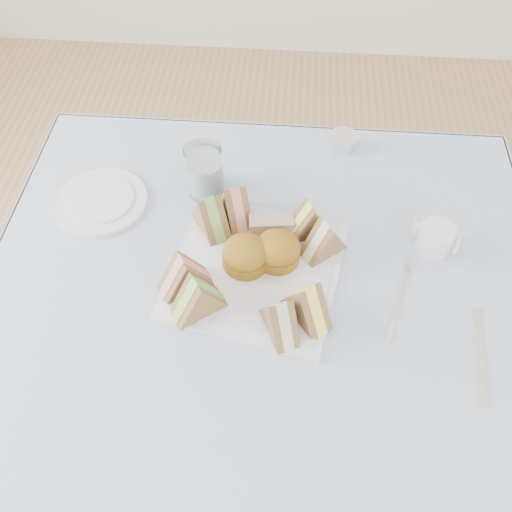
# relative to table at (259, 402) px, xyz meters

# --- Properties ---
(floor) EXTENTS (4.00, 4.00, 0.00)m
(floor) POSITION_rel_table_xyz_m (0.00, 0.00, -0.37)
(floor) COLOR #9E7751
(floor) RESTS_ON ground
(table) EXTENTS (0.90, 0.90, 0.74)m
(table) POSITION_rel_table_xyz_m (0.00, 0.00, 0.00)
(table) COLOR brown
(table) RESTS_ON floor
(tablecloth) EXTENTS (1.02, 1.02, 0.01)m
(tablecloth) POSITION_rel_table_xyz_m (0.00, 0.00, 0.37)
(tablecloth) COLOR #8EA1C2
(tablecloth) RESTS_ON table
(serving_plate) EXTENTS (0.34, 0.34, 0.01)m
(serving_plate) POSITION_rel_table_xyz_m (-0.02, 0.09, 0.38)
(serving_plate) COLOR silver
(serving_plate) RESTS_ON tablecloth
(sandwich_fl_a) EXTENTS (0.10, 0.09, 0.08)m
(sandwich_fl_a) POSITION_rel_table_xyz_m (-0.13, 0.05, 0.43)
(sandwich_fl_a) COLOR olive
(sandwich_fl_a) RESTS_ON serving_plate
(sandwich_fl_b) EXTENTS (0.10, 0.09, 0.08)m
(sandwich_fl_b) POSITION_rel_table_xyz_m (-0.11, 0.00, 0.43)
(sandwich_fl_b) COLOR olive
(sandwich_fl_b) RESTS_ON serving_plate
(sandwich_fr_a) EXTENTS (0.09, 0.10, 0.08)m
(sandwich_fr_a) POSITION_rel_table_xyz_m (0.08, 0.00, 0.43)
(sandwich_fr_a) COLOR olive
(sandwich_fr_a) RESTS_ON serving_plate
(sandwich_fr_b) EXTENTS (0.08, 0.10, 0.08)m
(sandwich_fr_b) POSITION_rel_table_xyz_m (0.03, -0.02, 0.43)
(sandwich_fr_b) COLOR olive
(sandwich_fr_b) RESTS_ON serving_plate
(sandwich_bl_a) EXTENTS (0.09, 0.10, 0.08)m
(sandwich_bl_a) POSITION_rel_table_xyz_m (-0.11, 0.18, 0.43)
(sandwich_bl_a) COLOR olive
(sandwich_bl_a) RESTS_ON serving_plate
(sandwich_bl_b) EXTENTS (0.08, 0.10, 0.08)m
(sandwich_bl_b) POSITION_rel_table_xyz_m (-0.06, 0.21, 0.43)
(sandwich_bl_b) COLOR olive
(sandwich_bl_b) RESTS_ON serving_plate
(sandwich_br_a) EXTENTS (0.09, 0.09, 0.08)m
(sandwich_br_a) POSITION_rel_table_xyz_m (0.10, 0.14, 0.43)
(sandwich_br_a) COLOR olive
(sandwich_br_a) RESTS_ON serving_plate
(sandwich_br_b) EXTENTS (0.10, 0.07, 0.08)m
(sandwich_br_b) POSITION_rel_table_xyz_m (0.07, 0.19, 0.43)
(sandwich_br_b) COLOR olive
(sandwich_br_b) RESTS_ON serving_plate
(scone_left) EXTENTS (0.11, 0.11, 0.06)m
(scone_left) POSITION_rel_table_xyz_m (-0.03, 0.10, 0.42)
(scone_left) COLOR brown
(scone_left) RESTS_ON serving_plate
(scone_right) EXTENTS (0.10, 0.10, 0.06)m
(scone_right) POSITION_rel_table_xyz_m (0.02, 0.12, 0.42)
(scone_right) COLOR brown
(scone_right) RESTS_ON serving_plate
(pastry_slice) EXTENTS (0.09, 0.04, 0.04)m
(pastry_slice) POSITION_rel_table_xyz_m (0.01, 0.18, 0.41)
(pastry_slice) COLOR tan
(pastry_slice) RESTS_ON serving_plate
(side_plate) EXTENTS (0.23, 0.23, 0.01)m
(side_plate) POSITION_rel_table_xyz_m (-0.34, 0.24, 0.38)
(side_plate) COLOR silver
(side_plate) RESTS_ON tablecloth
(water_glass) EXTENTS (0.09, 0.09, 0.11)m
(water_glass) POSITION_rel_table_xyz_m (-0.13, 0.29, 0.43)
(water_glass) COLOR white
(water_glass) RESTS_ON tablecloth
(tea_strainer) EXTENTS (0.06, 0.06, 0.03)m
(tea_strainer) POSITION_rel_table_xyz_m (0.15, 0.44, 0.39)
(tea_strainer) COLOR white
(tea_strainer) RESTS_ON tablecloth
(knife) EXTENTS (0.03, 0.18, 0.00)m
(knife) POSITION_rel_table_xyz_m (0.36, -0.04, 0.38)
(knife) COLOR white
(knife) RESTS_ON tablecloth
(fork) EXTENTS (0.05, 0.15, 0.00)m
(fork) POSITION_rel_table_xyz_m (0.24, 0.05, 0.38)
(fork) COLOR white
(fork) RESTS_ON tablecloth
(creamer_jug) EXTENTS (0.08, 0.08, 0.06)m
(creamer_jug) POSITION_rel_table_xyz_m (0.31, 0.18, 0.40)
(creamer_jug) COLOR silver
(creamer_jug) RESTS_ON tablecloth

